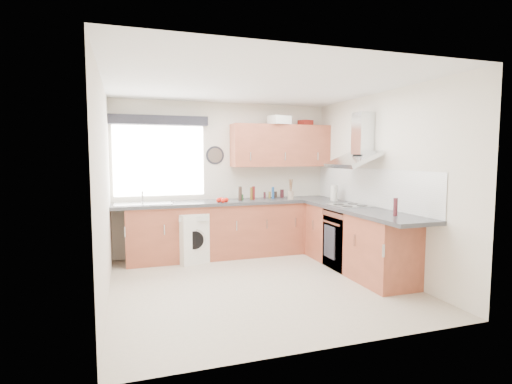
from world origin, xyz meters
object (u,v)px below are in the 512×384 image
object	(u,v)px
oven	(349,239)
extractor_hood	(358,146)
upper_cabinets	(281,146)
washing_machine	(192,237)

from	to	relation	value
oven	extractor_hood	distance (m)	1.35
oven	upper_cabinets	world-z (taller)	upper_cabinets
extractor_hood	washing_machine	size ratio (longest dim) A/B	1.03
extractor_hood	washing_machine	xyz separation A→B (m)	(-2.22, 1.10, -1.39)
oven	extractor_hood	bearing A→B (deg)	-0.00
oven	upper_cabinets	size ratio (longest dim) A/B	0.50
oven	upper_cabinets	xyz separation A→B (m)	(-0.55, 1.32, 1.38)
washing_machine	upper_cabinets	bearing A→B (deg)	-10.37
extractor_hood	washing_machine	distance (m)	2.84
upper_cabinets	extractor_hood	bearing A→B (deg)	-63.87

